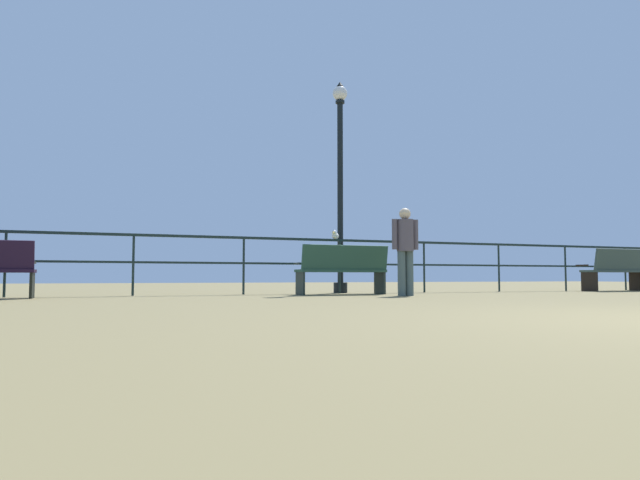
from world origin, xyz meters
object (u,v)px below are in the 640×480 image
at_px(bench_near_right, 617,268).
at_px(person_at_railing, 405,245).
at_px(seagull_on_rail, 335,235).
at_px(lamppost_center, 340,175).
at_px(bench_near_left, 343,267).

distance_m(bench_near_right, person_at_railing, 6.54).
bearing_deg(seagull_on_rail, lamppost_center, 50.48).
bearing_deg(bench_near_left, person_at_railing, -54.57).
xyz_separation_m(bench_near_left, seagull_on_rail, (0.17, 0.76, 0.68)).
bearing_deg(person_at_railing, bench_near_right, 9.32).
relative_size(lamppost_center, person_at_railing, 2.89).
xyz_separation_m(bench_near_right, lamppost_center, (-6.78, 1.08, 1.98)).
bearing_deg(seagull_on_rail, bench_near_left, -102.23).
bearing_deg(seagull_on_rail, person_at_railing, -72.07).
xyz_separation_m(person_at_railing, seagull_on_rail, (-0.59, 1.83, 0.29)).
distance_m(bench_near_right, seagull_on_rail, 7.11).
relative_size(bench_near_right, person_at_railing, 1.05).
relative_size(bench_near_right, seagull_on_rail, 4.95).
xyz_separation_m(bench_near_right, person_at_railing, (-6.45, -1.06, 0.36)).
bearing_deg(lamppost_center, seagull_on_rail, -129.52).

